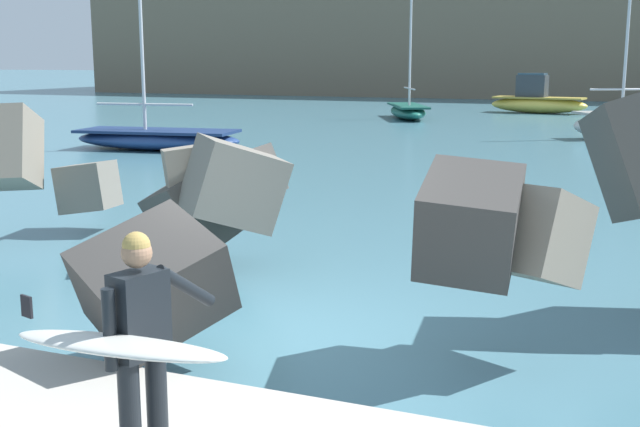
{
  "coord_description": "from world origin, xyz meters",
  "views": [
    {
      "loc": [
        3.65,
        -7.8,
        3.14
      ],
      "look_at": [
        0.29,
        0.5,
        1.4
      ],
      "focal_mm": 44.47,
      "sensor_mm": 36.0,
      "label": 1
    }
  ],
  "objects_px": {
    "boat_near_left": "(408,111)",
    "boat_mid_right": "(537,101)",
    "surfer_with_board": "(131,342)",
    "boat_far_left": "(157,138)",
    "boat_mid_left": "(629,123)"
  },
  "relations": [
    {
      "from": "boat_far_left",
      "to": "boat_near_left",
      "type": "bearing_deg",
      "value": 77.13
    },
    {
      "from": "boat_near_left",
      "to": "boat_far_left",
      "type": "xyz_separation_m",
      "value": [
        -4.1,
        -17.96,
        -0.04
      ]
    },
    {
      "from": "boat_near_left",
      "to": "boat_mid_right",
      "type": "distance_m",
      "value": 9.5
    },
    {
      "from": "boat_mid_right",
      "to": "boat_near_left",
      "type": "bearing_deg",
      "value": -128.51
    },
    {
      "from": "boat_mid_right",
      "to": "boat_mid_left",
      "type": "bearing_deg",
      "value": -69.95
    },
    {
      "from": "boat_near_left",
      "to": "boat_far_left",
      "type": "height_order",
      "value": "boat_near_left"
    },
    {
      "from": "surfer_with_board",
      "to": "boat_mid_right",
      "type": "distance_m",
      "value": 45.16
    },
    {
      "from": "boat_mid_right",
      "to": "boat_far_left",
      "type": "distance_m",
      "value": 27.3
    },
    {
      "from": "surfer_with_board",
      "to": "boat_mid_left",
      "type": "height_order",
      "value": "boat_mid_left"
    },
    {
      "from": "surfer_with_board",
      "to": "boat_near_left",
      "type": "height_order",
      "value": "boat_near_left"
    },
    {
      "from": "boat_near_left",
      "to": "boat_far_left",
      "type": "relative_size",
      "value": 0.99
    },
    {
      "from": "boat_near_left",
      "to": "boat_mid_left",
      "type": "height_order",
      "value": "boat_mid_left"
    },
    {
      "from": "boat_mid_right",
      "to": "boat_far_left",
      "type": "bearing_deg",
      "value": -111.53
    },
    {
      "from": "boat_mid_left",
      "to": "boat_near_left",
      "type": "bearing_deg",
      "value": 146.71
    },
    {
      "from": "boat_mid_left",
      "to": "boat_far_left",
      "type": "xyz_separation_m",
      "value": [
        -15.45,
        -10.51,
        -0.22
      ]
    }
  ]
}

